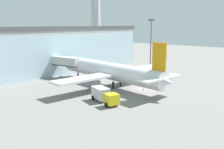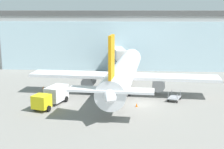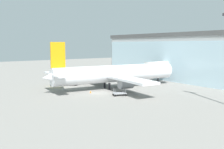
# 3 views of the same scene
# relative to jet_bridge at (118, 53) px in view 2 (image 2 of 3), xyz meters

# --- Properties ---
(ground) EXTENTS (240.00, 240.00, 0.00)m
(ground) POSITION_rel_jet_bridge_xyz_m (3.74, -25.28, -4.44)
(ground) COLOR gray
(terminal_building) EXTENTS (66.12, 18.21, 14.02)m
(terminal_building) POSITION_rel_jet_bridge_xyz_m (3.73, 8.65, 2.57)
(terminal_building) COLOR #A3A3A3
(terminal_building) RESTS_ON ground
(jet_bridge) EXTENTS (3.82, 14.35, 5.81)m
(jet_bridge) POSITION_rel_jet_bridge_xyz_m (0.00, 0.00, 0.00)
(jet_bridge) COLOR beige
(jet_bridge) RESTS_ON ground
(airplane) EXTENTS (32.16, 35.88, 11.16)m
(airplane) POSITION_rel_jet_bridge_xyz_m (0.99, -18.53, -0.87)
(airplane) COLOR silver
(airplane) RESTS_ON ground
(catering_truck) EXTENTS (4.49, 7.62, 2.65)m
(catering_truck) POSITION_rel_jet_bridge_xyz_m (-9.97, -26.09, -2.97)
(catering_truck) COLOR yellow
(catering_truck) RESTS_ON ground
(baggage_cart) EXTENTS (2.60, 3.21, 1.50)m
(baggage_cart) POSITION_rel_jet_bridge_xyz_m (9.06, -23.31, -3.94)
(baggage_cart) COLOR gray
(baggage_cart) RESTS_ON ground
(safety_cone_nose) EXTENTS (0.36, 0.36, 0.55)m
(safety_cone_nose) POSITION_rel_jet_bridge_xyz_m (2.84, -26.56, -4.16)
(safety_cone_nose) COLOR orange
(safety_cone_nose) RESTS_ON ground
(safety_cone_wingtip) EXTENTS (0.36, 0.36, 0.55)m
(safety_cone_wingtip) POSITION_rel_jet_bridge_xyz_m (-13.63, -16.31, -4.16)
(safety_cone_wingtip) COLOR orange
(safety_cone_wingtip) RESTS_ON ground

